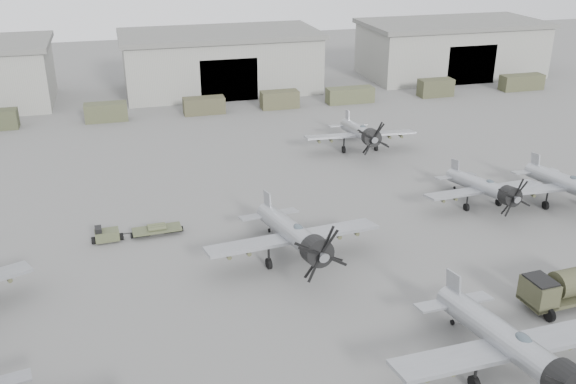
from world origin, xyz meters
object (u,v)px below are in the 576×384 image
object	(u,v)px
fuel_tanker	(571,285)
aircraft_near_1	(513,346)
aircraft_mid_1	(295,235)
aircraft_mid_2	(486,188)
tug_trailer	(126,233)
aircraft_far_1	(361,133)
aircraft_mid_3	(569,185)

from	to	relation	value
fuel_tanker	aircraft_near_1	bearing A→B (deg)	-148.95
aircraft_mid_1	aircraft_mid_2	world-z (taller)	aircraft_mid_1
aircraft_mid_2	fuel_tanker	size ratio (longest dim) A/B	1.56
aircraft_mid_2	tug_trailer	bearing A→B (deg)	172.30
tug_trailer	aircraft_far_1	bearing A→B (deg)	26.24
aircraft_mid_1	aircraft_far_1	bearing A→B (deg)	51.92
aircraft_mid_1	aircraft_near_1	bearing A→B (deg)	-69.90
aircraft_far_1	tug_trailer	world-z (taller)	aircraft_far_1
fuel_tanker	tug_trailer	bearing A→B (deg)	143.77
aircraft_mid_2	aircraft_far_1	xyz separation A→B (m)	(-5.21, 17.01, 0.23)
aircraft_mid_3	aircraft_mid_1	bearing A→B (deg)	-168.57
aircraft_mid_3	fuel_tanker	size ratio (longest dim) A/B	1.74
fuel_tanker	tug_trailer	xyz separation A→B (m)	(-28.40, 17.78, -1.03)
aircraft_near_1	aircraft_mid_1	bearing A→B (deg)	113.75
aircraft_near_1	fuel_tanker	xyz separation A→B (m)	(8.40, 5.94, -0.98)
aircraft_near_1	aircraft_mid_3	distance (m)	26.77
aircraft_mid_1	aircraft_mid_3	xyz separation A→B (m)	(26.28, 3.33, -0.20)
aircraft_mid_1	aircraft_far_1	world-z (taller)	aircraft_mid_1
aircraft_mid_1	aircraft_far_1	xyz separation A→B (m)	(13.88, 22.15, -0.19)
aircraft_mid_1	aircraft_mid_3	size ratio (longest dim) A/B	1.09
aircraft_mid_2	tug_trailer	world-z (taller)	aircraft_mid_2
aircraft_far_1	fuel_tanker	xyz separation A→B (m)	(2.42, -32.33, -0.71)
aircraft_mid_3	aircraft_near_1	bearing A→B (deg)	-129.18
aircraft_mid_1	aircraft_far_1	distance (m)	26.14
aircraft_mid_1	aircraft_far_1	size ratio (longest dim) A/B	1.09
fuel_tanker	aircraft_mid_3	bearing A→B (deg)	49.35
aircraft_mid_3	fuel_tanker	xyz separation A→B (m)	(-9.98, -13.51, -0.70)
aircraft_mid_1	aircraft_mid_2	distance (m)	19.78
aircraft_far_1	fuel_tanker	bearing A→B (deg)	-81.11
aircraft_near_1	aircraft_mid_2	bearing A→B (deg)	59.87
aircraft_mid_2	aircraft_far_1	distance (m)	17.79
aircraft_near_1	aircraft_mid_2	xyz separation A→B (m)	(11.20, 21.26, -0.50)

